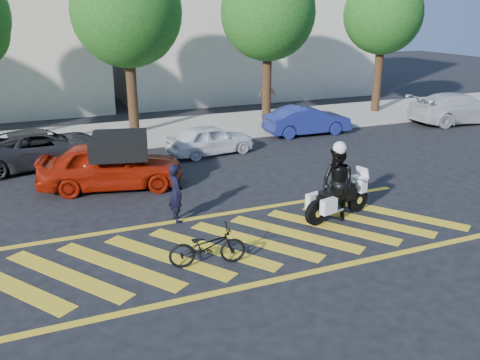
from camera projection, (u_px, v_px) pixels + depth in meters
name	position (u px, v px, depth m)	size (l,w,h in m)	color
ground	(236.00, 244.00, 12.25)	(90.00, 90.00, 0.00)	black
sidewalk	(135.00, 134.00, 22.72)	(60.00, 5.00, 0.15)	#9E998E
crosswalk	(234.00, 244.00, 12.23)	(12.33, 4.00, 0.01)	gold
building_right	(242.00, 6.00, 32.11)	(16.00, 8.00, 11.00)	beige
tree_center	(130.00, 16.00, 21.20)	(4.60, 4.60, 7.56)	black
tree_right	(270.00, 16.00, 23.58)	(4.40, 4.40, 7.41)	black
tree_far_right	(384.00, 18.00, 25.98)	(4.00, 4.00, 7.10)	black
officer_bike	(176.00, 193.00, 13.36)	(0.58, 0.38, 1.59)	black
bicycle	(207.00, 246.00, 11.14)	(0.60, 1.71, 0.90)	black
police_motorcycle	(337.00, 199.00, 13.62)	(2.26, 1.00, 1.01)	black
officer_moto	(337.00, 184.00, 13.48)	(0.96, 0.75, 1.97)	black
red_convertible	(111.00, 165.00, 15.87)	(1.77, 4.41, 1.50)	#971707
parked_mid_left	(42.00, 148.00, 18.14)	(2.21, 4.79, 1.33)	black
parked_mid_right	(211.00, 139.00, 19.65)	(1.37, 3.42, 1.16)	silver
parked_right	(307.00, 120.00, 22.70)	(1.35, 3.88, 1.28)	navy
parked_far_right	(459.00, 108.00, 24.97)	(2.06, 5.07, 1.47)	#B1B4B9
pedestrian_right	(267.00, 97.00, 26.53)	(1.00, 0.42, 1.71)	brown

